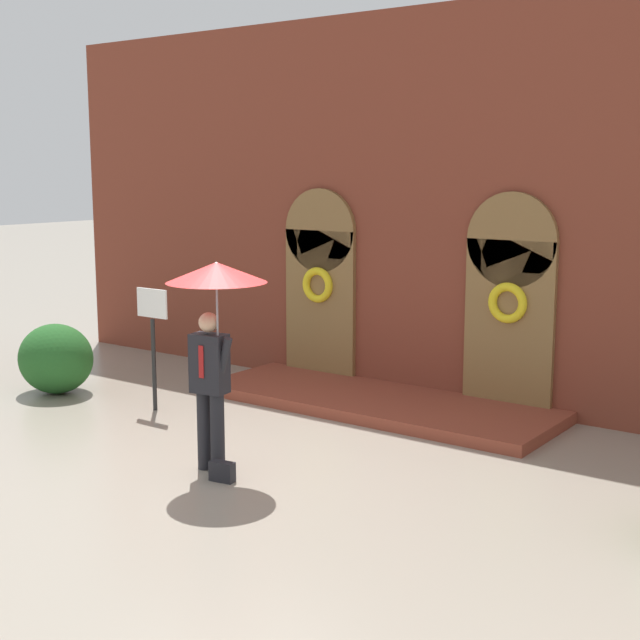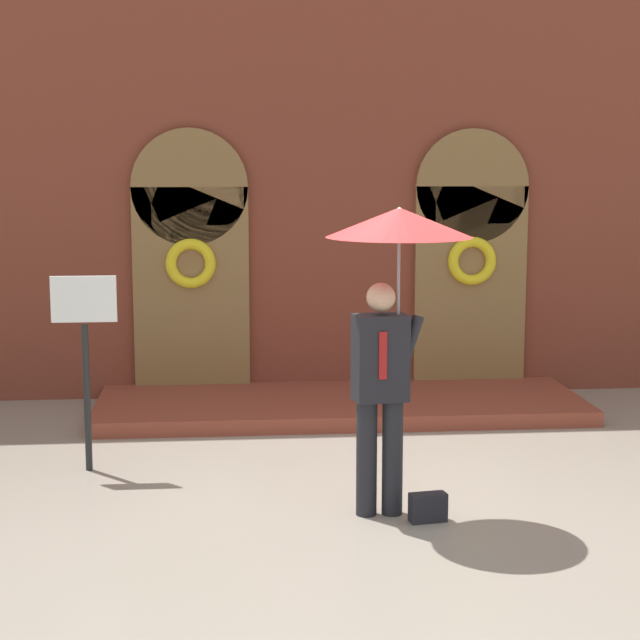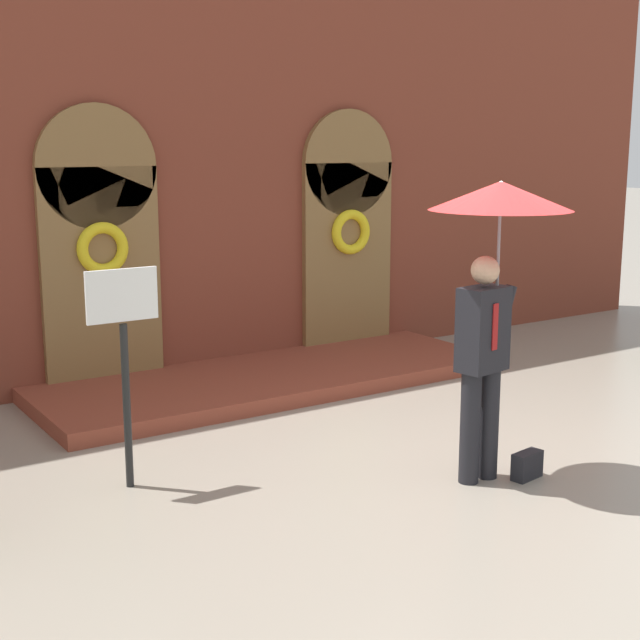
% 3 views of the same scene
% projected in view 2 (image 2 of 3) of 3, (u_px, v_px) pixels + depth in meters
% --- Properties ---
extents(ground_plane, '(80.00, 80.00, 0.00)m').
position_uv_depth(ground_plane, '(382.00, 502.00, 8.53)').
color(ground_plane, gray).
extents(building_facade, '(14.00, 2.30, 5.60)m').
position_uv_depth(building_facade, '(330.00, 161.00, 12.21)').
color(building_facade, brown).
rests_on(building_facade, ground).
extents(person_with_umbrella, '(1.10, 1.10, 2.36)m').
position_uv_depth(person_with_umbrella, '(394.00, 268.00, 7.97)').
color(person_with_umbrella, black).
rests_on(person_with_umbrella, ground).
extents(handbag, '(0.30, 0.16, 0.22)m').
position_uv_depth(handbag, '(428.00, 507.00, 8.07)').
color(handbag, black).
rests_on(handbag, ground).
extents(sign_post, '(0.56, 0.06, 1.72)m').
position_uv_depth(sign_post, '(85.00, 340.00, 9.24)').
color(sign_post, black).
rests_on(sign_post, ground).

